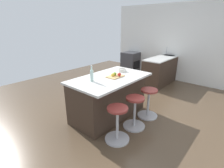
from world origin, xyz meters
The scene contains 14 objects.
ground_plane centered at (0.00, 0.00, 0.00)m, with size 8.18×8.18×0.00m, color brown.
interior_partition_left centered at (-3.15, 0.00, 1.31)m, with size 0.12×5.03×2.62m.
sink_cabinet centered at (-2.80, -0.24, 0.45)m, with size 2.33×0.60×1.17m.
oven_range centered at (-2.80, -1.76, 0.43)m, with size 0.60×0.61×0.86m.
kitchen_island centered at (0.38, -0.13, 0.46)m, with size 1.72×1.01×0.91m.
stool_by_window centered at (-0.16, 0.56, 0.30)m, with size 0.44×0.44×0.64m.
stool_middle centered at (0.38, 0.56, 0.30)m, with size 0.44×0.44×0.64m.
stool_near_camera centered at (0.92, 0.56, 0.30)m, with size 0.44×0.44×0.64m.
cutting_board centered at (0.28, -0.02, 0.92)m, with size 0.36×0.24×0.02m, color tan.
apple_red centered at (0.25, 0.05, 0.97)m, with size 0.07×0.07×0.07m, color red.
apple_green centered at (0.27, -0.05, 0.97)m, with size 0.07×0.07×0.07m, color #609E2D.
apple_yellow centered at (0.35, -0.04, 0.97)m, with size 0.07×0.07×0.07m, color gold.
water_bottle centered at (0.80, -0.18, 1.03)m, with size 0.06×0.06×0.31m.
fruit_bowl centered at (-0.13, -0.16, 0.95)m, with size 0.19×0.19×0.07m.
Camera 1 is at (2.89, 2.12, 1.97)m, focal length 27.03 mm.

